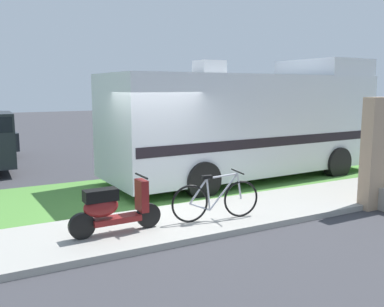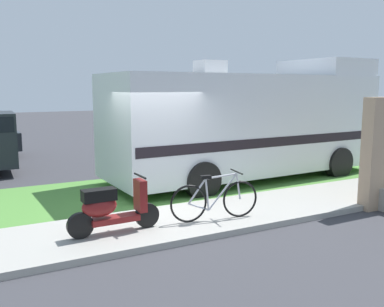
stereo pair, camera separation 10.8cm
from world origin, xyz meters
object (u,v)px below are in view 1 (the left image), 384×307
at_px(scooter, 113,208).
at_px(bicycle, 216,199).
at_px(bottle_green, 370,186).
at_px(motorhome_rv, 248,122).

xyz_separation_m(scooter, bicycle, (1.96, -0.18, -0.06)).
bearing_deg(bottle_green, bicycle, -177.90).
distance_m(motorhome_rv, bottle_green, 3.62).
bearing_deg(bicycle, scooter, 174.76).
height_order(scooter, bottle_green, scooter).
height_order(motorhome_rv, bicycle, motorhome_rv).
height_order(bicycle, bottle_green, bicycle).
distance_m(motorhome_rv, bicycle, 4.47).
bearing_deg(motorhome_rv, bicycle, -133.62).
bearing_deg(bottle_green, motorhome_rv, 117.38).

